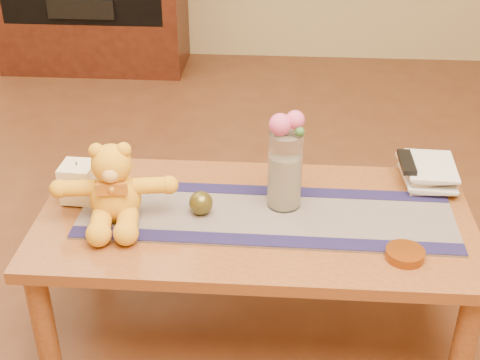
# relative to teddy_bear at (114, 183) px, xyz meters

# --- Properties ---
(floor) EXTENTS (5.50, 5.50, 0.00)m
(floor) POSITION_rel_teddy_bear_xyz_m (0.44, 0.05, -0.58)
(floor) COLOR #552C18
(floor) RESTS_ON ground
(coffee_table_top) EXTENTS (1.40, 0.70, 0.04)m
(coffee_table_top) POSITION_rel_teddy_bear_xyz_m (0.44, 0.05, -0.15)
(coffee_table_top) COLOR brown
(coffee_table_top) RESTS_ON floor
(table_leg_fl) EXTENTS (0.07, 0.07, 0.41)m
(table_leg_fl) POSITION_rel_teddy_bear_xyz_m (-0.20, -0.24, -0.38)
(table_leg_fl) COLOR brown
(table_leg_fl) RESTS_ON floor
(table_leg_fr) EXTENTS (0.07, 0.07, 0.41)m
(table_leg_fr) POSITION_rel_teddy_bear_xyz_m (1.08, -0.24, -0.38)
(table_leg_fr) COLOR brown
(table_leg_fr) RESTS_ON floor
(table_leg_bl) EXTENTS (0.07, 0.07, 0.41)m
(table_leg_bl) POSITION_rel_teddy_bear_xyz_m (-0.20, 0.34, -0.38)
(table_leg_bl) COLOR brown
(table_leg_bl) RESTS_ON floor
(table_leg_br) EXTENTS (0.07, 0.07, 0.41)m
(table_leg_br) POSITION_rel_teddy_bear_xyz_m (1.08, 0.34, -0.38)
(table_leg_br) COLOR brown
(table_leg_br) RESTS_ON floor
(persian_runner) EXTENTS (1.20, 0.36, 0.01)m
(persian_runner) POSITION_rel_teddy_bear_xyz_m (0.47, 0.04, -0.13)
(persian_runner) COLOR #181741
(persian_runner) RESTS_ON coffee_table_top
(runner_border_near) EXTENTS (1.20, 0.07, 0.00)m
(runner_border_near) POSITION_rel_teddy_bear_xyz_m (0.47, -0.10, -0.12)
(runner_border_near) COLOR #191541
(runner_border_near) RESTS_ON persian_runner
(runner_border_far) EXTENTS (1.20, 0.07, 0.00)m
(runner_border_far) POSITION_rel_teddy_bear_xyz_m (0.48, 0.19, -0.12)
(runner_border_far) COLOR #191541
(runner_border_far) RESTS_ON persian_runner
(teddy_bear) EXTENTS (0.41, 0.35, 0.25)m
(teddy_bear) POSITION_rel_teddy_bear_xyz_m (0.00, 0.00, 0.00)
(teddy_bear) COLOR gold
(teddy_bear) RESTS_ON persian_runner
(pillar_candle) EXTENTS (0.11, 0.11, 0.13)m
(pillar_candle) POSITION_rel_teddy_bear_xyz_m (-0.15, 0.10, -0.06)
(pillar_candle) COLOR #FFEBBB
(pillar_candle) RESTS_ON persian_runner
(candle_wick) EXTENTS (0.00, 0.00, 0.01)m
(candle_wick) POSITION_rel_teddy_bear_xyz_m (-0.15, 0.10, 0.01)
(candle_wick) COLOR black
(candle_wick) RESTS_ON pillar_candle
(glass_vase) EXTENTS (0.11, 0.11, 0.26)m
(glass_vase) POSITION_rel_teddy_bear_xyz_m (0.53, 0.11, 0.01)
(glass_vase) COLOR silver
(glass_vase) RESTS_ON persian_runner
(potpourri_fill) EXTENTS (0.09, 0.09, 0.18)m
(potpourri_fill) POSITION_rel_teddy_bear_xyz_m (0.53, 0.11, -0.03)
(potpourri_fill) COLOR beige
(potpourri_fill) RESTS_ON glass_vase
(rose_left) EXTENTS (0.07, 0.07, 0.07)m
(rose_left) POSITION_rel_teddy_bear_xyz_m (0.51, 0.10, 0.17)
(rose_left) COLOR #D44A7E
(rose_left) RESTS_ON glass_vase
(rose_right) EXTENTS (0.06, 0.06, 0.06)m
(rose_right) POSITION_rel_teddy_bear_xyz_m (0.55, 0.11, 0.18)
(rose_right) COLOR #D44A7E
(rose_right) RESTS_ON glass_vase
(blue_flower_back) EXTENTS (0.04, 0.04, 0.04)m
(blue_flower_back) POSITION_rel_teddy_bear_xyz_m (0.54, 0.14, 0.16)
(blue_flower_back) COLOR #434C92
(blue_flower_back) RESTS_ON glass_vase
(blue_flower_side) EXTENTS (0.04, 0.04, 0.04)m
(blue_flower_side) POSITION_rel_teddy_bear_xyz_m (0.50, 0.13, 0.16)
(blue_flower_side) COLOR #434C92
(blue_flower_side) RESTS_ON glass_vase
(leaf_sprig) EXTENTS (0.03, 0.03, 0.03)m
(leaf_sprig) POSITION_rel_teddy_bear_xyz_m (0.57, 0.09, 0.15)
(leaf_sprig) COLOR #33662D
(leaf_sprig) RESTS_ON glass_vase
(bronze_ball) EXTENTS (0.09, 0.09, 0.08)m
(bronze_ball) POSITION_rel_teddy_bear_xyz_m (0.27, 0.04, -0.09)
(bronze_ball) COLOR #51491B
(bronze_ball) RESTS_ON persian_runner
(book_bottom) EXTENTS (0.18, 0.23, 0.02)m
(book_bottom) POSITION_rel_teddy_bear_xyz_m (0.95, 0.30, -0.12)
(book_bottom) COLOR #C7B39A
(book_bottom) RESTS_ON coffee_table_top
(book_lower) EXTENTS (0.18, 0.24, 0.02)m
(book_lower) POSITION_rel_teddy_bear_xyz_m (0.95, 0.29, -0.10)
(book_lower) COLOR #C7B39A
(book_lower) RESTS_ON book_bottom
(book_upper) EXTENTS (0.19, 0.24, 0.02)m
(book_upper) POSITION_rel_teddy_bear_xyz_m (0.94, 0.30, -0.08)
(book_upper) COLOR #C7B39A
(book_upper) RESTS_ON book_lower
(book_top) EXTENTS (0.17, 0.23, 0.02)m
(book_top) POSITION_rel_teddy_bear_xyz_m (0.95, 0.29, -0.06)
(book_top) COLOR #C7B39A
(book_top) RESTS_ON book_upper
(tv_remote) EXTENTS (0.05, 0.16, 0.02)m
(tv_remote) POSITION_rel_teddy_bear_xyz_m (0.95, 0.29, -0.05)
(tv_remote) COLOR black
(tv_remote) RESTS_ON book_top
(amber_dish) EXTENTS (0.13, 0.13, 0.03)m
(amber_dish) POSITION_rel_teddy_bear_xyz_m (0.89, -0.15, -0.12)
(amber_dish) COLOR #BF5914
(amber_dish) RESTS_ON coffee_table_top
(stereo_lower) EXTENTS (0.42, 0.28, 0.12)m
(stereo_lower) POSITION_rel_teddy_bear_xyz_m (-0.76, 2.40, -0.12)
(stereo_lower) COLOR black
(stereo_lower) RESTS_ON media_cabinet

